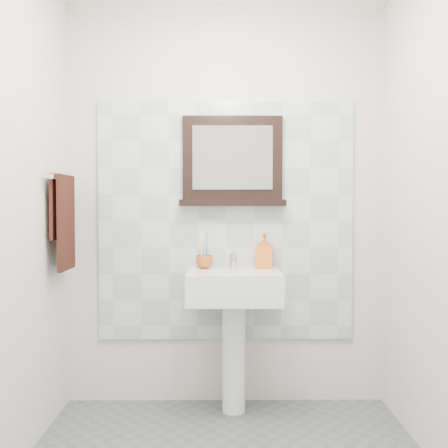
% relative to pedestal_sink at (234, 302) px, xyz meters
% --- Properties ---
extents(back_wall, '(2.00, 0.01, 2.50)m').
position_rel_pedestal_sink_xyz_m(back_wall, '(-0.05, 0.23, 0.57)').
color(back_wall, silver).
rests_on(back_wall, ground).
extents(front_wall, '(2.00, 0.01, 2.50)m').
position_rel_pedestal_sink_xyz_m(front_wall, '(-0.05, -1.97, 0.57)').
color(front_wall, silver).
rests_on(front_wall, ground).
extents(splashback, '(1.60, 0.02, 1.50)m').
position_rel_pedestal_sink_xyz_m(splashback, '(-0.05, 0.21, 0.47)').
color(splashback, silver).
rests_on(splashback, back_wall).
extents(pedestal_sink, '(0.55, 0.44, 0.96)m').
position_rel_pedestal_sink_xyz_m(pedestal_sink, '(0.00, 0.00, 0.00)').
color(pedestal_sink, white).
rests_on(pedestal_sink, ground).
extents(toothbrush_cup, '(0.13, 0.13, 0.08)m').
position_rel_pedestal_sink_xyz_m(toothbrush_cup, '(-0.18, 0.13, 0.22)').
color(toothbrush_cup, '#AD5514').
rests_on(toothbrush_cup, pedestal_sink).
extents(toothbrushes, '(0.05, 0.04, 0.21)m').
position_rel_pedestal_sink_xyz_m(toothbrushes, '(-0.18, 0.13, 0.31)').
color(toothbrushes, white).
rests_on(toothbrushes, toothbrush_cup).
extents(soap_dispenser, '(0.11, 0.11, 0.22)m').
position_rel_pedestal_sink_xyz_m(soap_dispenser, '(0.19, 0.14, 0.29)').
color(soap_dispenser, '#DA4719').
rests_on(soap_dispenser, pedestal_sink).
extents(framed_mirror, '(0.66, 0.11, 0.56)m').
position_rel_pedestal_sink_xyz_m(framed_mirror, '(-0.00, 0.19, 0.83)').
color(framed_mirror, black).
rests_on(framed_mirror, back_wall).
extents(towel_bar, '(0.07, 0.40, 0.03)m').
position_rel_pedestal_sink_xyz_m(towel_bar, '(-1.00, -0.06, 0.73)').
color(towel_bar, silver).
rests_on(towel_bar, left_wall).
extents(hand_towel, '(0.06, 0.30, 0.55)m').
position_rel_pedestal_sink_xyz_m(hand_towel, '(-0.99, -0.06, 0.52)').
color(hand_towel, black).
rests_on(hand_towel, towel_bar).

